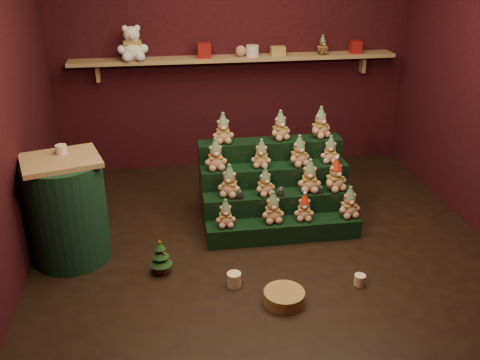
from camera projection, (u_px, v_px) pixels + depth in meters
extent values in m
plane|color=black|center=(266.00, 248.00, 4.73)|extent=(4.00, 4.00, 0.00)
cube|color=black|center=(233.00, 46.00, 6.00)|extent=(4.00, 0.10, 2.80)
cube|color=black|center=(365.00, 218.00, 2.31)|extent=(4.00, 0.10, 2.80)
cube|color=#A27A51|center=(236.00, 58.00, 5.88)|extent=(3.60, 0.26, 0.04)
cube|color=#A27A51|center=(98.00, 72.00, 5.79)|extent=(0.04, 0.12, 0.20)
cube|color=#A27A51|center=(363.00, 63.00, 6.20)|extent=(0.04, 0.12, 0.20)
cube|color=black|center=(283.00, 230.00, 4.84)|extent=(1.40, 0.22, 0.18)
cube|color=black|center=(278.00, 210.00, 5.00)|extent=(1.40, 0.22, 0.36)
cube|color=black|center=(274.00, 191.00, 5.16)|extent=(1.40, 0.22, 0.54)
cube|color=black|center=(269.00, 174.00, 5.33)|extent=(1.40, 0.22, 0.72)
cylinder|color=black|center=(240.00, 197.00, 4.82)|extent=(0.06, 0.06, 0.03)
sphere|color=white|center=(240.00, 193.00, 4.80)|extent=(0.07, 0.07, 0.07)
cylinder|color=black|center=(281.00, 194.00, 4.87)|extent=(0.06, 0.06, 0.03)
sphere|color=white|center=(281.00, 190.00, 4.85)|extent=(0.07, 0.07, 0.07)
cylinder|color=black|center=(320.00, 192.00, 4.92)|extent=(0.06, 0.06, 0.02)
sphere|color=white|center=(320.00, 188.00, 4.91)|extent=(0.06, 0.06, 0.06)
cube|color=#A27A51|center=(60.00, 160.00, 4.24)|extent=(0.71, 0.65, 0.04)
cylinder|color=#10311D|center=(68.00, 211.00, 4.42)|extent=(0.64, 0.64, 0.88)
cylinder|color=beige|center=(61.00, 149.00, 4.30)|extent=(0.09, 0.09, 0.07)
cylinder|color=#442918|center=(161.00, 270.00, 4.38)|extent=(0.09, 0.09, 0.05)
cone|color=#133514|center=(161.00, 259.00, 4.33)|extent=(0.19, 0.19, 0.09)
cone|color=#133514|center=(160.00, 252.00, 4.31)|extent=(0.14, 0.14, 0.08)
cone|color=#133514|center=(160.00, 246.00, 4.28)|extent=(0.09, 0.09, 0.06)
cone|color=gold|center=(159.00, 241.00, 4.26)|extent=(0.03, 0.03, 0.03)
cylinder|color=beige|center=(234.00, 279.00, 4.20)|extent=(0.11, 0.11, 0.11)
cylinder|color=beige|center=(360.00, 280.00, 4.21)|extent=(0.09, 0.09, 0.09)
cylinder|color=olive|center=(284.00, 297.00, 4.01)|extent=(0.40, 0.40, 0.10)
cube|color=maroon|center=(204.00, 50.00, 5.77)|extent=(0.14, 0.14, 0.16)
cylinder|color=beige|center=(252.00, 51.00, 5.85)|extent=(0.14, 0.14, 0.12)
cube|color=maroon|center=(355.00, 47.00, 6.01)|extent=(0.12, 0.12, 0.14)
sphere|color=#A57A5C|center=(241.00, 51.00, 5.83)|extent=(0.12, 0.12, 0.12)
cube|color=orange|center=(278.00, 51.00, 5.90)|extent=(0.16, 0.10, 0.10)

